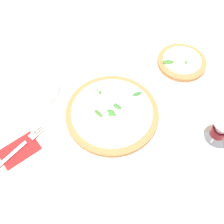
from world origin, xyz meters
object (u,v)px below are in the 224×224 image
(pizza_arugula_main, at_px, (112,114))
(wine_glass, at_px, (222,128))
(side_plate_white, at_px, (33,88))
(fork, at_px, (20,147))
(pizza_personal_side, at_px, (181,63))

(pizza_arugula_main, xyz_separation_m, wine_glass, (0.28, -0.21, 0.09))
(wine_glass, height_order, side_plate_white, wine_glass)
(fork, xyz_separation_m, side_plate_white, (0.08, 0.23, 0.00))
(wine_glass, bearing_deg, pizza_arugula_main, 143.32)
(pizza_arugula_main, distance_m, side_plate_white, 0.33)
(pizza_arugula_main, bearing_deg, wine_glass, -36.68)
(pizza_personal_side, bearing_deg, side_plate_white, 172.88)
(pizza_arugula_main, height_order, wine_glass, wine_glass)
(side_plate_white, bearing_deg, pizza_arugula_main, -40.68)
(pizza_personal_side, xyz_separation_m, wine_glass, (-0.06, -0.35, 0.09))
(pizza_personal_side, height_order, wine_glass, wine_glass)
(pizza_personal_side, relative_size, wine_glass, 1.34)
(pizza_personal_side, xyz_separation_m, fork, (-0.68, -0.16, -0.01))
(pizza_arugula_main, xyz_separation_m, fork, (-0.33, -0.02, -0.01))
(pizza_arugula_main, relative_size, side_plate_white, 1.75)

